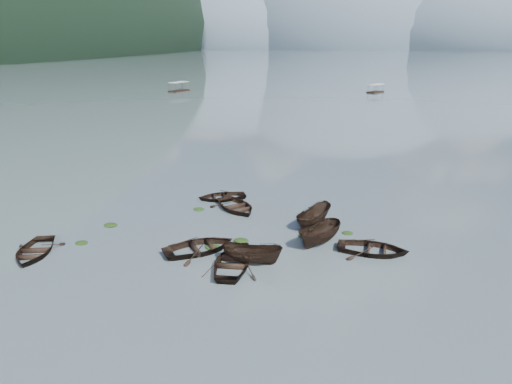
% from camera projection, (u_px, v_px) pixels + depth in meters
% --- Properties ---
extents(ground_plane, '(2400.00, 2400.00, 0.00)m').
position_uv_depth(ground_plane, '(204.00, 284.00, 27.49)').
color(ground_plane, '#48555A').
extents(haze_mtn_a, '(520.00, 520.00, 280.00)m').
position_uv_depth(haze_mtn_a, '(248.00, 47.00, 916.00)').
color(haze_mtn_a, '#475666').
rests_on(haze_mtn_a, ground).
extents(haze_mtn_b, '(520.00, 520.00, 340.00)m').
position_uv_depth(haze_mtn_b, '(349.00, 48.00, 865.99)').
color(haze_mtn_b, '#475666').
rests_on(haze_mtn_b, ground).
extents(haze_mtn_c, '(520.00, 520.00, 260.00)m').
position_uv_depth(haze_mtn_c, '(462.00, 48.00, 815.97)').
color(haze_mtn_c, '#475666').
rests_on(haze_mtn_c, ground).
extents(rowboat_0, '(4.73, 5.51, 0.96)m').
position_uv_depth(rowboat_0, '(35.00, 254.00, 31.29)').
color(rowboat_0, black).
rests_on(rowboat_0, ground).
extents(rowboat_1, '(6.18, 6.08, 1.05)m').
position_uv_depth(rowboat_1, '(200.00, 251.00, 31.78)').
color(rowboat_1, black).
rests_on(rowboat_1, ground).
extents(rowboat_2, '(4.12, 1.70, 1.57)m').
position_uv_depth(rowboat_2, '(252.00, 263.00, 30.13)').
color(rowboat_2, black).
rests_on(rowboat_2, ground).
extents(rowboat_3, '(4.17, 5.38, 1.03)m').
position_uv_depth(rowboat_3, '(233.00, 267.00, 29.62)').
color(rowboat_3, black).
rests_on(rowboat_3, ground).
extents(rowboat_4, '(4.86, 3.49, 1.00)m').
position_uv_depth(rowboat_4, '(372.00, 253.00, 31.53)').
color(rowboat_4, black).
rests_on(rowboat_4, ground).
extents(rowboat_5, '(3.55, 4.72, 1.72)m').
position_uv_depth(rowboat_5, '(320.00, 243.00, 33.00)').
color(rowboat_5, black).
rests_on(rowboat_5, ground).
extents(rowboat_6, '(6.05, 6.03, 1.03)m').
position_uv_depth(rowboat_6, '(236.00, 210.00, 39.56)').
color(rowboat_6, black).
rests_on(rowboat_6, ground).
extents(rowboat_7, '(5.38, 4.89, 0.91)m').
position_uv_depth(rowboat_7, '(222.00, 199.00, 42.20)').
color(rowboat_7, black).
rests_on(rowboat_7, ground).
extents(rowboat_8, '(3.13, 4.61, 1.67)m').
position_uv_depth(rowboat_8, '(313.00, 225.00, 36.34)').
color(rowboat_8, black).
rests_on(rowboat_8, ground).
extents(weed_clump_0, '(0.95, 0.77, 0.21)m').
position_uv_depth(weed_clump_0, '(82.00, 243.00, 32.99)').
color(weed_clump_0, black).
rests_on(weed_clump_0, ground).
extents(weed_clump_1, '(1.13, 0.90, 0.25)m').
position_uv_depth(weed_clump_1, '(241.00, 241.00, 33.32)').
color(weed_clump_1, black).
rests_on(weed_clump_1, ground).
extents(weed_clump_2, '(1.18, 0.95, 0.26)m').
position_uv_depth(weed_clump_2, '(213.00, 248.00, 32.29)').
color(weed_clump_2, black).
rests_on(weed_clump_2, ground).
extents(weed_clump_3, '(0.86, 0.73, 0.19)m').
position_uv_depth(weed_clump_3, '(347.00, 234.00, 34.68)').
color(weed_clump_3, black).
rests_on(weed_clump_3, ground).
extents(weed_clump_4, '(0.99, 0.79, 0.21)m').
position_uv_depth(weed_clump_4, '(305.00, 236.00, 34.17)').
color(weed_clump_4, black).
rests_on(weed_clump_4, ground).
extents(weed_clump_5, '(1.11, 0.90, 0.24)m').
position_uv_depth(weed_clump_5, '(111.00, 226.00, 36.11)').
color(weed_clump_5, black).
rests_on(weed_clump_5, ground).
extents(weed_clump_6, '(1.00, 0.83, 0.21)m').
position_uv_depth(weed_clump_6, '(199.00, 210.00, 39.55)').
color(weed_clump_6, black).
rests_on(weed_clump_6, ground).
extents(weed_clump_7, '(1.01, 0.80, 0.22)m').
position_uv_depth(weed_clump_7, '(308.00, 228.00, 35.76)').
color(weed_clump_7, black).
rests_on(weed_clump_7, ground).
extents(pontoon_left, '(4.36, 7.12, 2.55)m').
position_uv_depth(pontoon_left, '(179.00, 91.00, 130.50)').
color(pontoon_left, black).
rests_on(pontoon_left, ground).
extents(pontoon_centre, '(4.79, 6.26, 2.22)m').
position_uv_depth(pontoon_centre, '(375.00, 93.00, 127.46)').
color(pontoon_centre, black).
rests_on(pontoon_centre, ground).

